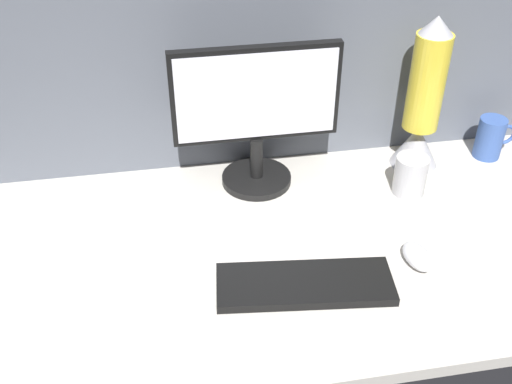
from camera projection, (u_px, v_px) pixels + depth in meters
ground_plane at (275, 246)px, 142.80cm from camera, size 180.00×80.00×3.00cm
cubicle_wall_back at (247, 21)px, 149.18cm from camera, size 180.00×5.50×76.91cm
monitor at (257, 111)px, 149.96cm from camera, size 41.11×18.00×36.96cm
keyboard at (305, 284)px, 129.26cm from camera, size 38.26×17.22×2.00cm
mouse at (418, 256)px, 135.24cm from camera, size 6.45×10.07×3.40cm
mug_steel at (410, 175)px, 154.71cm from camera, size 8.19×8.19×10.23cm
mug_ceramic_blue at (491, 138)px, 168.15cm from camera, size 11.16×7.31×11.55cm
lava_lamp at (423, 107)px, 158.35cm from camera, size 12.61×12.61×41.28cm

